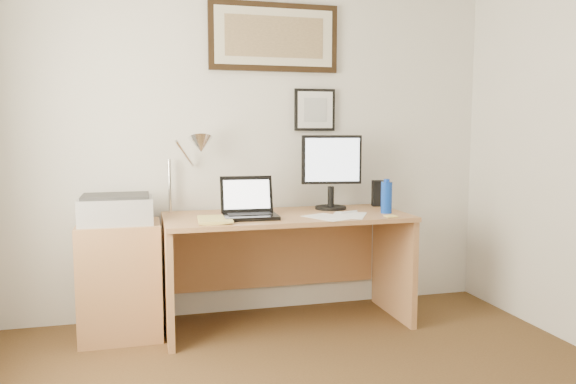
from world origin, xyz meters
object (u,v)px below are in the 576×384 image
object	(u,v)px
book	(198,220)
lcd_monitor	(331,168)
laptop	(249,208)
printer	(116,209)
side_cabinet	(120,280)
desk	(283,247)
water_bottle	(386,198)

from	to	relation	value
book	lcd_monitor	world-z (taller)	lcd_monitor
laptop	printer	size ratio (longest dim) A/B	0.80
printer	side_cabinet	bearing A→B (deg)	-19.82
desk	water_bottle	bearing A→B (deg)	-16.37
desk	lcd_monitor	world-z (taller)	lcd_monitor
side_cabinet	lcd_monitor	size ratio (longest dim) A/B	1.40
desk	printer	size ratio (longest dim) A/B	3.64
water_bottle	book	xyz separation A→B (m)	(-1.26, -0.05, -0.09)
desk	lcd_monitor	distance (m)	0.64
water_bottle	printer	distance (m)	1.75
water_bottle	lcd_monitor	xyz separation A→B (m)	(-0.30, 0.27, 0.18)
water_bottle	book	bearing A→B (deg)	-177.71
book	side_cabinet	bearing A→B (deg)	155.90
side_cabinet	printer	world-z (taller)	printer
desk	lcd_monitor	xyz separation A→B (m)	(0.37, 0.07, 0.53)
side_cabinet	water_bottle	size ratio (longest dim) A/B	3.47
desk	laptop	bearing A→B (deg)	-151.42
lcd_monitor	printer	world-z (taller)	lcd_monitor
water_bottle	book	size ratio (longest dim) A/B	0.75
side_cabinet	lcd_monitor	bearing A→B (deg)	4.27
side_cabinet	desk	size ratio (longest dim) A/B	0.46
book	printer	size ratio (longest dim) A/B	0.63
water_bottle	printer	bearing A→B (deg)	174.63
laptop	side_cabinet	bearing A→B (deg)	172.36
lcd_monitor	printer	bearing A→B (deg)	-175.92
printer	lcd_monitor	bearing A→B (deg)	4.08
book	lcd_monitor	bearing A→B (deg)	18.23
laptop	lcd_monitor	xyz separation A→B (m)	(0.63, 0.22, 0.23)
book	printer	bearing A→B (deg)	156.00
side_cabinet	lcd_monitor	xyz separation A→B (m)	(1.44, 0.11, 0.68)
side_cabinet	water_bottle	bearing A→B (deg)	-5.27
water_bottle	printer	xyz separation A→B (m)	(-1.75, 0.16, -0.04)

